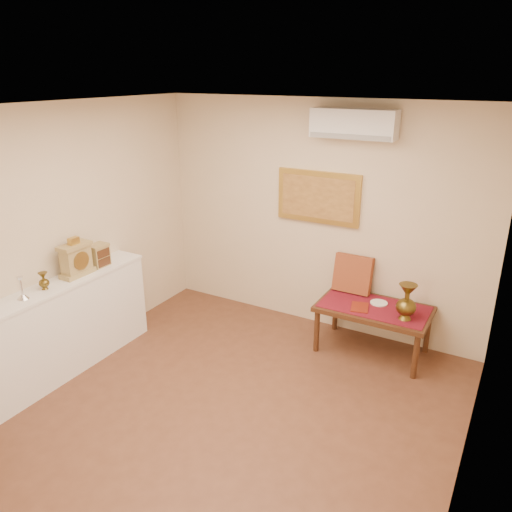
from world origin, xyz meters
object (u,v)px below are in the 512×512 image
Objects in this scene: mantel_clock at (76,259)px; wooden_chest at (99,255)px; low_table at (374,312)px; brass_urn_tall at (407,298)px; display_ledge at (66,326)px.

mantel_clock reaches higher than wooden_chest.
wooden_chest is at bearing -153.16° from low_table.
brass_urn_tall is at bearing 22.01° from wooden_chest.
brass_urn_tall is at bearing 26.72° from mantel_clock.
mantel_clock reaches higher than brass_urn_tall.
wooden_chest reaches higher than brass_urn_tall.
mantel_clock is at bearing -148.27° from low_table.
display_ledge is 3.27m from low_table.
display_ledge is 8.28× the size of wooden_chest.
brass_urn_tall is at bearing -19.37° from low_table.
mantel_clock reaches higher than low_table.
brass_urn_tall is at bearing 30.04° from display_ledge.
display_ledge is 1.68× the size of low_table.
display_ledge is at bearing -91.27° from wooden_chest.
mantel_clock is 1.68× the size of wooden_chest.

